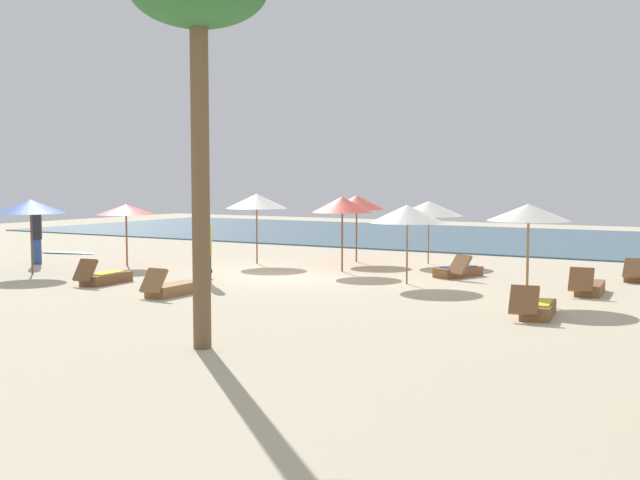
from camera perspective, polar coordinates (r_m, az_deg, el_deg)
The scene contains 21 objects.
ground_plane at distance 23.11m, azimuth -2.59°, elevation -2.65°, with size 60.00×60.00×0.00m, color beige.
ocean_water at distance 38.43m, azimuth 11.35°, elevation 0.18°, with size 48.00×16.00×0.06m, color #3D6075.
umbrella_0 at distance 19.03m, azimuth 14.89°, elevation 1.93°, with size 1.93×1.93×2.28m.
umbrella_1 at distance 21.40m, azimuth 6.35°, elevation 1.90°, with size 2.05×2.05×2.16m.
umbrella_2 at distance 26.47m, azimuth -4.62°, elevation 2.82°, with size 2.06×2.06×2.35m.
umbrella_3 at distance 26.97m, azimuth 2.67°, elevation 2.73°, with size 1.96×1.96×2.28m.
umbrella_4 at distance 26.52m, azimuth -13.88°, elevation 2.16°, with size 1.90×1.90×2.02m.
umbrella_5 at distance 24.13m, azimuth 1.62°, elevation 2.59°, with size 1.87×1.87×2.31m.
umbrella_6 at distance 26.57m, azimuth 7.89°, elevation 2.27°, with size 2.30×2.30×2.11m.
umbrella_7 at distance 25.01m, azimuth -20.24°, elevation 2.30°, with size 2.03×2.03×2.24m.
lounger_0 at distance 23.92m, azimuth 22.09°, elevation -2.31°, with size 0.63×1.72×0.67m.
lounger_1 at distance 23.28m, azimuth 10.00°, elevation -2.22°, with size 1.20×1.77×0.70m.
lounger_2 at distance 22.24m, azimuth -15.35°, elevation -2.63°, with size 0.73×1.70×0.73m.
lounger_3 at distance 19.72m, azimuth -10.69°, elevation -3.46°, with size 0.64×1.68×0.72m.
lounger_4 at distance 20.69m, azimuth 18.93°, elevation -3.26°, with size 0.75×1.72×0.71m.
lounger_5 at distance 17.01m, azimuth 15.45°, elevation -4.80°, with size 0.83×1.74×0.71m.
person_0 at distance 27.88m, azimuth -19.88°, elevation 0.35°, with size 0.37×0.37×1.94m.
person_1 at distance 21.61m, azimuth -8.24°, elevation -0.72°, with size 0.39×0.39×1.80m.
palm_1 at distance 13.62m, azimuth -8.81°, elevation 16.64°, with size 2.30×2.30×6.62m.
dog at distance 22.66m, azimuth -8.43°, elevation -2.44°, with size 0.33×0.64×0.30m.
surfboard at distance 31.47m, azimuth -17.81°, elevation -0.89°, with size 2.26×1.16×0.07m.
Camera 1 is at (12.49, -19.23, 2.89)m, focal length 44.14 mm.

